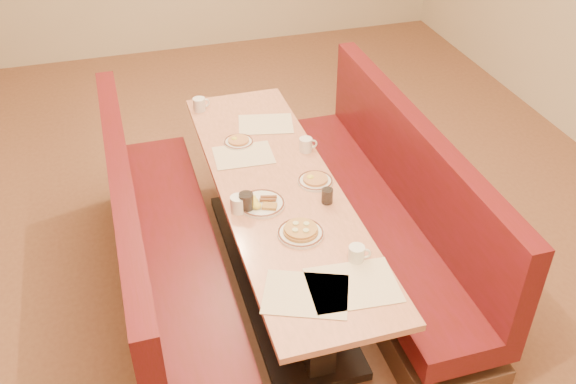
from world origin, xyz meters
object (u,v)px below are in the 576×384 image
object	(u,v)px
pancake_plate	(301,232)
coffee_mug_a	(357,254)
booth_left	(163,259)
soda_tumbler_near	(246,202)
eggs_plate	(261,203)
diner_table	(279,235)
coffee_mug_b	(239,204)
booth_right	(386,216)
soda_tumbler_mid	(327,196)
coffee_mug_d	(200,104)
coffee_mug_c	(306,144)

from	to	relation	value
pancake_plate	coffee_mug_a	world-z (taller)	coffee_mug_a
booth_left	soda_tumbler_near	size ratio (longest dim) A/B	21.93
eggs_plate	diner_table	bearing A→B (deg)	46.25
booth_left	coffee_mug_b	world-z (taller)	booth_left
pancake_plate	coffee_mug_a	xyz separation A→B (m)	(0.21, -0.28, 0.03)
booth_left	coffee_mug_b	xyz separation A→B (m)	(0.46, -0.16, 0.44)
pancake_plate	coffee_mug_b	size ratio (longest dim) A/B	1.99
booth_right	diner_table	bearing A→B (deg)	180.00
coffee_mug_a	soda_tumbler_mid	bearing A→B (deg)	103.21
coffee_mug_a	coffee_mug_d	world-z (taller)	coffee_mug_d
coffee_mug_b	soda_tumbler_near	bearing A→B (deg)	-22.19
diner_table	coffee_mug_d	distance (m)	1.19
diner_table	coffee_mug_a	world-z (taller)	coffee_mug_a
booth_right	coffee_mug_d	distance (m)	1.54
eggs_plate	pancake_plate	bearing A→B (deg)	-66.14
coffee_mug_c	coffee_mug_d	size ratio (longest dim) A/B	0.97
booth_right	coffee_mug_a	size ratio (longest dim) A/B	21.41
coffee_mug_a	coffee_mug_b	distance (m)	0.76
booth_left	coffee_mug_a	bearing A→B (deg)	-38.53
booth_left	coffee_mug_c	bearing A→B (deg)	18.31
booth_left	booth_right	distance (m)	1.46
coffee_mug_a	coffee_mug_b	xyz separation A→B (m)	(-0.48, 0.58, 0.00)
booth_left	soda_tumbler_mid	world-z (taller)	booth_left
diner_table	coffee_mug_b	size ratio (longest dim) A/B	19.64
coffee_mug_d	pancake_plate	bearing A→B (deg)	-90.67
booth_left	pancake_plate	world-z (taller)	booth_left
booth_left	coffee_mug_a	xyz separation A→B (m)	(0.94, -0.75, 0.43)
pancake_plate	soda_tumbler_mid	bearing A→B (deg)	45.17
booth_right	booth_left	bearing A→B (deg)	180.00
diner_table	booth_right	bearing A→B (deg)	0.00
diner_table	coffee_mug_c	distance (m)	0.61
coffee_mug_b	soda_tumbler_mid	bearing A→B (deg)	-15.68
coffee_mug_c	eggs_plate	bearing A→B (deg)	-125.94
coffee_mug_b	coffee_mug_d	world-z (taller)	coffee_mug_b
pancake_plate	eggs_plate	xyz separation A→B (m)	(-0.14, 0.31, -0.00)
soda_tumbler_near	diner_table	bearing A→B (deg)	36.60
diner_table	coffee_mug_b	bearing A→B (deg)	-149.15
coffee_mug_c	booth_right	bearing A→B (deg)	-31.46
booth_right	soda_tumbler_mid	distance (m)	0.71
soda_tumbler_mid	coffee_mug_a	bearing A→B (deg)	-92.28
soda_tumbler_near	soda_tumbler_mid	world-z (taller)	soda_tumbler_near
eggs_plate	soda_tumbler_near	bearing A→B (deg)	-165.84
booth_right	eggs_plate	world-z (taller)	booth_right
booth_left	soda_tumbler_mid	bearing A→B (deg)	-13.61
eggs_plate	coffee_mug_b	world-z (taller)	coffee_mug_b
pancake_plate	coffee_mug_a	size ratio (longest dim) A/B	2.17
pancake_plate	coffee_mug_c	bearing A→B (deg)	70.10
booth_right	coffee_mug_b	bearing A→B (deg)	-170.71
diner_table	coffee_mug_a	bearing A→B (deg)	-74.61
booth_right	pancake_plate	xyz separation A→B (m)	(-0.74, -0.47, 0.41)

